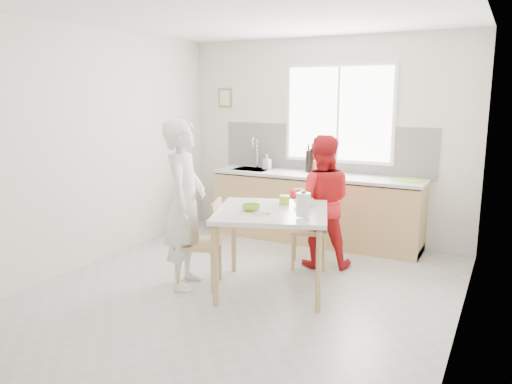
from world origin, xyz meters
TOP-DOWN VIEW (x-y plane):
  - ground at (0.00, 0.00)m, footprint 4.50×4.50m
  - room_shell at (0.00, 0.00)m, footprint 4.50×4.50m
  - window at (0.20, 2.23)m, footprint 1.50×0.06m
  - backsplash at (0.00, 2.24)m, footprint 3.00×0.02m
  - picture_frame at (-1.55, 2.23)m, footprint 0.22×0.03m
  - kitchen_counter at (-0.00, 1.95)m, footprint 2.84×0.64m
  - dining_table at (0.23, 0.15)m, footprint 1.38×1.38m
  - chair_left at (-0.41, -0.08)m, footprint 0.53×0.53m
  - chair_far at (0.28, 1.03)m, footprint 0.52×0.52m
  - person_white at (-0.60, -0.15)m, footprint 0.60×0.73m
  - person_red at (0.40, 1.07)m, footprint 0.88×0.79m
  - bowl_green at (0.06, 0.03)m, footprint 0.24×0.24m
  - bowl_white at (0.43, 0.48)m, footprint 0.27×0.27m
  - milk_jug at (0.63, -0.01)m, footprint 0.19×0.13m
  - green_box at (0.23, 0.44)m, footprint 0.13×0.13m
  - spoon at (0.23, -0.09)m, footprint 0.13×0.11m
  - cutting_board at (1.20, 1.96)m, footprint 0.40×0.32m
  - wine_bottle_a at (-0.10, 2.05)m, footprint 0.07×0.07m
  - wine_bottle_b at (-0.14, 2.03)m, footprint 0.07×0.07m
  - jar_amber at (-0.05, 2.04)m, footprint 0.06×0.06m
  - soap_bottle at (-0.76, 2.03)m, footprint 0.10×0.10m

SIDE VIEW (x-z plane):
  - ground at x=0.00m, z-range 0.00..0.00m
  - kitchen_counter at x=0.00m, z-range -0.27..1.10m
  - chair_far at x=0.28m, z-range 0.04..0.92m
  - chair_left at x=-0.41m, z-range 0.05..0.95m
  - dining_table at x=0.23m, z-range 0.33..1.16m
  - person_red at x=0.40m, z-range 0.00..1.51m
  - spoon at x=0.23m, z-range 0.84..0.85m
  - bowl_white at x=0.43m, z-range 0.83..0.88m
  - person_white at x=-0.60m, z-range 0.00..1.72m
  - bowl_green at x=0.06m, z-range 0.83..0.89m
  - green_box at x=0.23m, z-range 0.83..0.92m
  - cutting_board at x=1.20m, z-range 0.92..0.93m
  - milk_jug at x=0.63m, z-range 0.84..1.08m
  - jar_amber at x=-0.05m, z-range 0.92..1.08m
  - soap_bottle at x=-0.76m, z-range 0.92..1.13m
  - wine_bottle_b at x=-0.14m, z-range 0.92..1.22m
  - wine_bottle_a at x=-0.10m, z-range 0.92..1.24m
  - backsplash at x=0.00m, z-range 0.90..1.55m
  - room_shell at x=0.00m, z-range -0.61..3.89m
  - window at x=0.20m, z-range 1.05..2.35m
  - picture_frame at x=-1.55m, z-range 1.76..2.04m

